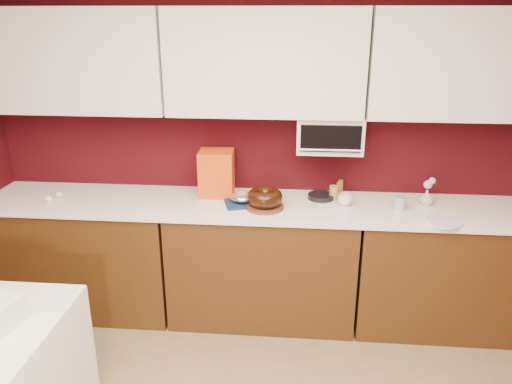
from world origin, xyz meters
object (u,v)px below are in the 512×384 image
object	(u,v)px
pandoro_box	(217,173)
flower_vase	(427,197)
toaster_oven	(330,133)
coffee_mug	(345,199)
bundt_cake	(265,197)
blue_jar	(400,203)
foil_ham_nest	(242,197)

from	to	relation	value
pandoro_box	flower_vase	size ratio (longest dim) A/B	2.75
toaster_oven	coffee_mug	distance (m)	0.47
bundt_cake	flower_vase	size ratio (longest dim) A/B	2.02
blue_jar	toaster_oven	bearing A→B (deg)	157.69
flower_vase	pandoro_box	bearing A→B (deg)	177.23
pandoro_box	blue_jar	distance (m)	1.30
toaster_oven	foil_ham_nest	distance (m)	0.75
foil_ham_nest	blue_jar	distance (m)	1.07
toaster_oven	blue_jar	size ratio (longest dim) A/B	4.84
bundt_cake	flower_vase	xyz separation A→B (m)	(1.11, 0.17, -0.02)
pandoro_box	blue_jar	world-z (taller)	pandoro_box
coffee_mug	blue_jar	distance (m)	0.37
bundt_cake	foil_ham_nest	distance (m)	0.17
toaster_oven	foil_ham_nest	bearing A→B (deg)	-161.13
pandoro_box	flower_vase	distance (m)	1.49
coffee_mug	flower_vase	world-z (taller)	flower_vase
toaster_oven	pandoro_box	size ratio (longest dim) A/B	1.36
toaster_oven	flower_vase	xyz separation A→B (m)	(0.68, -0.09, -0.41)
toaster_oven	flower_vase	bearing A→B (deg)	-7.28
pandoro_box	coffee_mug	distance (m)	0.93
foil_ham_nest	blue_jar	size ratio (longest dim) A/B	1.82
bundt_cake	blue_jar	world-z (taller)	bundt_cake
toaster_oven	bundt_cake	bearing A→B (deg)	-149.17
foil_ham_nest	bundt_cake	bearing A→B (deg)	-18.81
foil_ham_nest	pandoro_box	world-z (taller)	pandoro_box
toaster_oven	flower_vase	world-z (taller)	toaster_oven
toaster_oven	flower_vase	distance (m)	0.80
blue_jar	bundt_cake	bearing A→B (deg)	-176.40
bundt_cake	foil_ham_nest	size ratio (longest dim) A/B	1.43
foil_ham_nest	flower_vase	xyz separation A→B (m)	(1.27, 0.11, 0.01)
pandoro_box	flower_vase	bearing A→B (deg)	-5.21
bundt_cake	toaster_oven	bearing A→B (deg)	30.83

